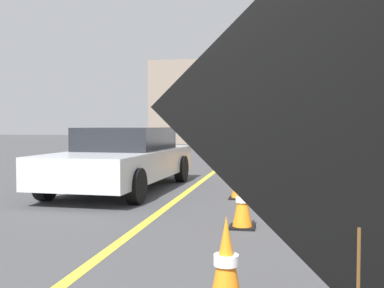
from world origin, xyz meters
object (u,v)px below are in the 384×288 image
at_px(roadwork_sign, 360,118).
at_px(traffic_cone_near_sign, 226,268).
at_px(box_truck, 289,115).
at_px(traffic_cone_far_lane, 239,181).
at_px(traffic_cone_mid_lane, 242,203).
at_px(highway_guide_sign, 318,91).
at_px(arrow_board_trailer, 236,154).
at_px(traffic_cone_curbside, 247,167).
at_px(pickup_car, 124,158).

bearing_deg(roadwork_sign, traffic_cone_near_sign, 114.11).
height_order(box_truck, traffic_cone_far_lane, box_truck).
bearing_deg(traffic_cone_mid_lane, roadwork_sign, -80.17).
bearing_deg(highway_guide_sign, traffic_cone_mid_lane, -97.30).
bearing_deg(arrow_board_trailer, traffic_cone_far_lane, -84.32).
distance_m(traffic_cone_near_sign, traffic_cone_curbside, 8.11).
bearing_deg(traffic_cone_far_lane, highway_guide_sign, 80.95).
xyz_separation_m(box_truck, traffic_cone_far_lane, (-1.22, -11.08, -1.49)).
bearing_deg(traffic_cone_near_sign, traffic_cone_far_lane, 93.80).
distance_m(traffic_cone_near_sign, traffic_cone_mid_lane, 3.02).
bearing_deg(traffic_cone_far_lane, roadwork_sign, -81.55).
height_order(roadwork_sign, traffic_cone_near_sign, roadwork_sign).
relative_size(highway_guide_sign, traffic_cone_mid_lane, 7.09).
xyz_separation_m(roadwork_sign, highway_guide_sign, (1.96, 26.01, 1.95)).
bearing_deg(pickup_car, arrow_board_trailer, 69.16).
height_order(arrow_board_trailer, traffic_cone_mid_lane, arrow_board_trailer).
bearing_deg(roadwork_sign, traffic_cone_curbside, 96.32).
height_order(pickup_car, traffic_cone_curbside, pickup_car).
bearing_deg(traffic_cone_mid_lane, traffic_cone_curbside, 93.14).
height_order(traffic_cone_far_lane, traffic_cone_curbside, traffic_cone_curbside).
xyz_separation_m(arrow_board_trailer, traffic_cone_mid_lane, (0.87, -8.66, -0.13)).
height_order(arrow_board_trailer, traffic_cone_far_lane, arrow_board_trailer).
distance_m(traffic_cone_far_lane, traffic_cone_curbside, 2.55).
bearing_deg(traffic_cone_near_sign, pickup_car, 115.09).
bearing_deg(roadwork_sign, pickup_car, 114.90).
distance_m(arrow_board_trailer, traffic_cone_mid_lane, 8.70).
xyz_separation_m(traffic_cone_mid_lane, traffic_cone_far_lane, (-0.26, 2.53, -0.00)).
height_order(roadwork_sign, highway_guide_sign, highway_guide_sign).
bearing_deg(traffic_cone_far_lane, traffic_cone_mid_lane, -84.04).
bearing_deg(traffic_cone_mid_lane, traffic_cone_far_lane, 95.96).
xyz_separation_m(highway_guide_sign, traffic_cone_far_lane, (-3.02, -18.93, -3.08)).
distance_m(pickup_car, traffic_cone_curbside, 3.14).
bearing_deg(highway_guide_sign, traffic_cone_far_lane, -99.05).
bearing_deg(traffic_cone_near_sign, traffic_cone_curbside, 92.71).
xyz_separation_m(pickup_car, traffic_cone_curbside, (2.61, 1.71, -0.32)).
bearing_deg(box_truck, roadwork_sign, -90.54).
xyz_separation_m(pickup_car, highway_guide_sign, (5.64, 18.09, 2.72)).
distance_m(highway_guide_sign, traffic_cone_near_sign, 24.81).
bearing_deg(traffic_cone_far_lane, box_truck, 83.70).
height_order(roadwork_sign, traffic_cone_curbside, roadwork_sign).
bearing_deg(roadwork_sign, box_truck, 89.46).
bearing_deg(traffic_cone_curbside, highway_guide_sign, 79.52).
xyz_separation_m(traffic_cone_mid_lane, traffic_cone_curbside, (-0.28, 5.09, 0.03)).
bearing_deg(highway_guide_sign, box_truck, -102.87).
xyz_separation_m(arrow_board_trailer, traffic_cone_far_lane, (0.61, -6.12, -0.14)).
relative_size(pickup_car, highway_guide_sign, 1.03).
xyz_separation_m(traffic_cone_near_sign, traffic_cone_far_lane, (-0.37, 5.55, -0.03)).
distance_m(highway_guide_sign, traffic_cone_mid_lane, 21.86).
distance_m(traffic_cone_near_sign, traffic_cone_far_lane, 5.56).
bearing_deg(pickup_car, highway_guide_sign, 72.69).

